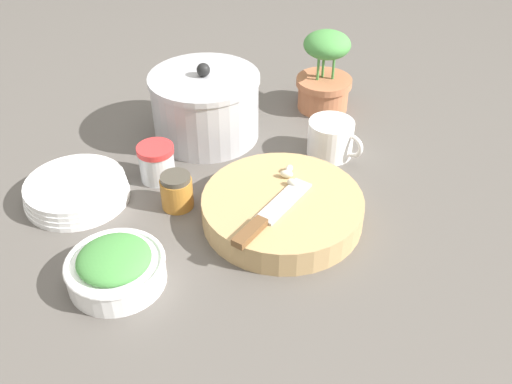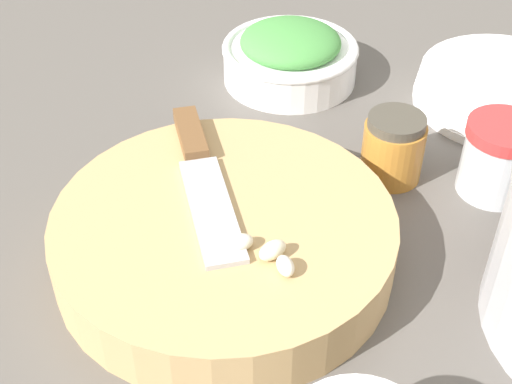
% 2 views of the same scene
% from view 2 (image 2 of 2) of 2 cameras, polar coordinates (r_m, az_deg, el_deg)
% --- Properties ---
extents(ground_plane, '(5.00, 5.00, 0.00)m').
position_cam_2_polar(ground_plane, '(0.63, 2.90, -4.26)').
color(ground_plane, '#56514C').
extents(cutting_board, '(0.29, 0.29, 0.05)m').
position_cam_2_polar(cutting_board, '(0.60, -2.55, -3.68)').
color(cutting_board, tan).
rests_on(cutting_board, ground_plane).
extents(chef_knife, '(0.18, 0.15, 0.01)m').
position_cam_2_polar(chef_knife, '(0.63, -4.44, 1.74)').
color(chef_knife, brown).
rests_on(chef_knife, cutting_board).
extents(garlic_cloves, '(0.04, 0.07, 0.02)m').
position_cam_2_polar(garlic_cloves, '(0.55, 0.75, -4.81)').
color(garlic_cloves, '#EEE7C5').
rests_on(garlic_cloves, cutting_board).
extents(herb_bowl, '(0.16, 0.16, 0.07)m').
position_cam_2_polar(herb_bowl, '(0.85, 2.74, 10.84)').
color(herb_bowl, white).
rests_on(herb_bowl, ground_plane).
extents(spice_jar, '(0.07, 0.07, 0.07)m').
position_cam_2_polar(spice_jar, '(0.71, 18.88, 2.59)').
color(spice_jar, silver).
rests_on(spice_jar, ground_plane).
extents(plate_stack, '(0.20, 0.20, 0.04)m').
position_cam_2_polar(plate_stack, '(0.85, 19.17, 7.75)').
color(plate_stack, white).
rests_on(plate_stack, ground_plane).
extents(honey_jar, '(0.06, 0.06, 0.07)m').
position_cam_2_polar(honey_jar, '(0.70, 10.91, 3.49)').
color(honey_jar, '#BC7A2D').
rests_on(honey_jar, ground_plane).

